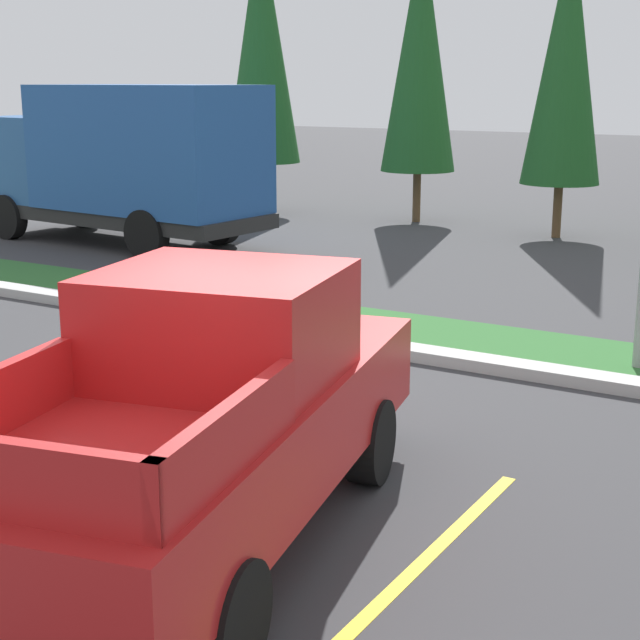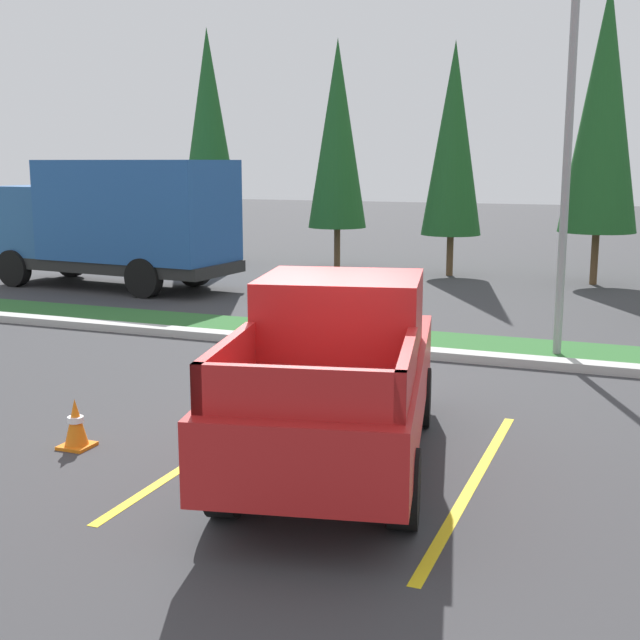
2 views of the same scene
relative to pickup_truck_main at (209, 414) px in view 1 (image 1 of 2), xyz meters
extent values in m
plane|color=#38383A|center=(-0.38, 0.43, -1.04)|extent=(120.00, 120.00, 0.00)
cube|color=yellow|center=(-1.54, -0.05, -1.04)|extent=(0.12, 4.80, 0.01)
cube|color=yellow|center=(1.56, -0.05, -1.04)|extent=(0.12, 4.80, 0.01)
cube|color=#B2B2AD|center=(-0.38, 5.43, -0.97)|extent=(56.00, 0.40, 0.15)
cube|color=#2D662D|center=(-0.38, 6.53, -1.01)|extent=(56.00, 1.80, 0.06)
cylinder|color=black|center=(-1.15, 1.28, -0.66)|extent=(0.44, 0.80, 0.76)
cylinder|color=black|center=(0.51, 1.65, -0.66)|extent=(0.44, 0.80, 0.76)
cylinder|color=black|center=(1.17, -1.38, -0.66)|extent=(0.44, 0.80, 0.76)
cube|color=red|center=(0.01, -0.05, -0.16)|extent=(2.96, 5.49, 0.76)
cube|color=red|center=(-0.05, 0.24, 0.64)|extent=(2.06, 1.94, 0.84)
cube|color=#2D3842|center=(-0.23, 1.04, 0.69)|extent=(1.59, 0.40, 0.63)
cube|color=red|center=(1.15, -1.29, 0.44)|extent=(0.50, 1.88, 0.44)
cube|color=red|center=(0.51, -2.35, 0.44)|extent=(1.78, 0.48, 0.44)
cube|color=silver|center=(-0.53, 2.44, -0.40)|extent=(1.80, 0.54, 0.28)
cylinder|color=black|center=(-12.96, 9.54, -0.54)|extent=(1.02, 0.38, 1.00)
cylinder|color=black|center=(-12.77, 11.74, -0.54)|extent=(1.02, 0.38, 1.00)
cylinder|color=black|center=(-8.57, 9.17, -0.54)|extent=(1.02, 0.38, 1.00)
cylinder|color=black|center=(-8.39, 11.37, -0.54)|extent=(1.02, 0.38, 1.00)
cube|color=#262626|center=(-10.27, 10.42, -0.39)|extent=(6.97, 2.87, 0.30)
cube|color=#285693|center=(-12.81, 10.64, 0.71)|extent=(1.79, 2.43, 1.90)
cube|color=#2D3842|center=(-13.63, 10.71, 0.96)|extent=(0.24, 2.10, 0.90)
cube|color=#235199|center=(-9.48, 10.35, 1.06)|extent=(5.18, 2.81, 2.60)
cylinder|color=brown|center=(-10.48, 16.14, -0.36)|extent=(0.20, 0.20, 1.36)
cone|color=#1E5623|center=(-10.48, 16.14, 3.43)|extent=(1.97, 1.97, 6.22)
cylinder|color=brown|center=(-6.25, 16.79, -0.40)|extent=(0.20, 0.20, 1.28)
cone|color=#1E5623|center=(-6.25, 16.79, 3.16)|extent=(1.85, 1.85, 5.84)
cylinder|color=brown|center=(-2.40, 16.11, -0.43)|extent=(0.20, 0.20, 1.22)
cone|color=#1E5623|center=(-2.40, 16.11, 2.96)|extent=(1.76, 1.76, 5.57)
camera|label=1|loc=(4.29, -5.51, 2.44)|focal=54.51mm
camera|label=2|loc=(3.13, -8.48, 2.32)|focal=47.02mm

